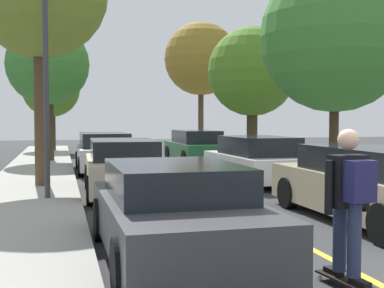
{
  "coord_description": "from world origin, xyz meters",
  "views": [
    {
      "loc": [
        -3.44,
        -5.03,
        1.87
      ],
      "look_at": [
        -0.08,
        8.15,
        1.18
      ],
      "focal_mm": 48.26,
      "sensor_mm": 36.0,
      "label": 1
    }
  ],
  "objects": [
    {
      "name": "street_tree_left_far",
      "position": [
        -3.91,
        24.06,
        3.43
      ],
      "size": [
        3.09,
        3.09,
        4.87
      ],
      "color": "#3D2D1E",
      "rests_on": "sidewalk_left"
    },
    {
      "name": "street_tree_right_far",
      "position": [
        3.91,
        21.82,
        5.03
      ],
      "size": [
        3.92,
        3.92,
        6.87
      ],
      "color": "#4C3823",
      "rests_on": "sidewalk_right"
    },
    {
      "name": "street_tree_left_near",
      "position": [
        -3.91,
        16.79,
        4.03
      ],
      "size": [
        3.34,
        3.34,
        5.59
      ],
      "color": "#3D2D1E",
      "rests_on": "sidewalk_left"
    },
    {
      "name": "parked_car_left_nearest",
      "position": [
        -1.98,
        1.58,
        0.62
      ],
      "size": [
        1.97,
        4.05,
        1.26
      ],
      "color": "#38383D",
      "rests_on": "ground"
    },
    {
      "name": "center_line",
      "position": [
        0.0,
        4.0,
        0.0
      ],
      "size": [
        0.12,
        39.2,
        0.01
      ],
      "primitive_type": "cube",
      "color": "gold",
      "rests_on": "ground"
    },
    {
      "name": "skateboarder",
      "position": [
        -0.43,
        -0.11,
        1.03
      ],
      "size": [
        0.59,
        0.71,
        1.64
      ],
      "color": "black",
      "rests_on": "skateboard"
    },
    {
      "name": "parked_car_right_near",
      "position": [
        1.98,
        8.76,
        0.66
      ],
      "size": [
        2.03,
        4.15,
        1.34
      ],
      "color": "white",
      "rests_on": "ground"
    },
    {
      "name": "street_tree_right_nearest",
      "position": [
        3.91,
        7.84,
        4.09
      ],
      "size": [
        4.14,
        4.14,
        6.02
      ],
      "color": "#3D2D1E",
      "rests_on": "sidewalk_right"
    },
    {
      "name": "parked_car_left_far",
      "position": [
        -1.98,
        12.97,
        0.68
      ],
      "size": [
        1.89,
        4.06,
        1.35
      ],
      "color": "#B7B7BC",
      "rests_on": "ground"
    },
    {
      "name": "streetlamp",
      "position": [
        -3.73,
        6.48,
        2.94
      ],
      "size": [
        0.36,
        0.24,
        4.82
      ],
      "color": "#38383D",
      "rests_on": "sidewalk_left"
    },
    {
      "name": "parked_car_right_nearest",
      "position": [
        1.98,
        3.01,
        0.68
      ],
      "size": [
        2.0,
        4.69,
        1.35
      ],
      "color": "#BCAD89",
      "rests_on": "ground"
    },
    {
      "name": "parked_car_right_far",
      "position": [
        1.98,
        15.6,
        0.66
      ],
      "size": [
        1.84,
        4.47,
        1.36
      ],
      "color": "#1E5B33",
      "rests_on": "ground"
    },
    {
      "name": "ground",
      "position": [
        0.0,
        0.0,
        0.0
      ],
      "size": [
        80.0,
        80.0,
        0.0
      ],
      "primitive_type": "plane",
      "color": "#353538"
    },
    {
      "name": "skateboard",
      "position": [
        -0.44,
        -0.07,
        0.09
      ],
      "size": [
        0.33,
        0.86,
        0.1
      ],
      "color": "black",
      "rests_on": "ground"
    },
    {
      "name": "parked_car_left_near",
      "position": [
        -1.98,
        7.45,
        0.67
      ],
      "size": [
        1.92,
        4.16,
        1.34
      ],
      "color": "#BCAD89",
      "rests_on": "ground"
    },
    {
      "name": "street_tree_right_near",
      "position": [
        3.91,
        14.14,
        3.67
      ],
      "size": [
        3.51,
        3.51,
        5.31
      ],
      "color": "#3D2D1E",
      "rests_on": "sidewalk_right"
    }
  ]
}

